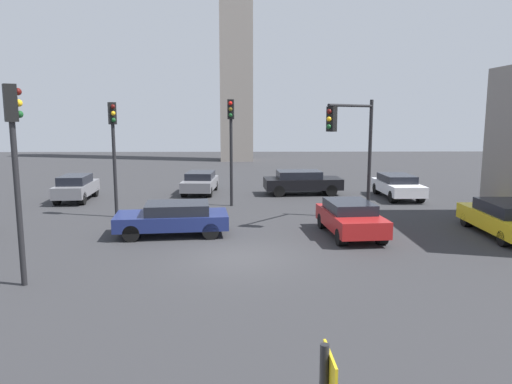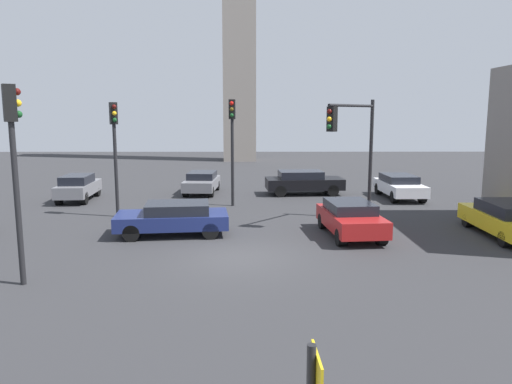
{
  "view_description": "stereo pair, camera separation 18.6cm",
  "coord_description": "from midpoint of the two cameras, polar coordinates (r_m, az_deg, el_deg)",
  "views": [
    {
      "loc": [
        0.27,
        -16.03,
        4.8
      ],
      "look_at": [
        0.6,
        3.03,
        1.76
      ],
      "focal_mm": 34.45,
      "sensor_mm": 36.0,
      "label": 1
    },
    {
      "loc": [
        0.46,
        -16.03,
        4.8
      ],
      "look_at": [
        0.6,
        3.03,
        1.76
      ],
      "focal_mm": 34.45,
      "sensor_mm": 36.0,
      "label": 2
    }
  ],
  "objects": [
    {
      "name": "car_7",
      "position": [
        21.72,
        26.8,
        -2.71
      ],
      "size": [
        1.95,
        4.7,
        1.39
      ],
      "rotation": [
        0.0,
        0.0,
        1.56
      ],
      "color": "yellow",
      "rests_on": "ground_plane"
    },
    {
      "name": "car_6",
      "position": [
        30.05,
        -6.68,
        1.16
      ],
      "size": [
        2.0,
        4.03,
        1.3
      ],
      "rotation": [
        0.0,
        0.0,
        -1.63
      ],
      "color": "slate",
      "rests_on": "ground_plane"
    },
    {
      "name": "car_3",
      "position": [
        19.82,
        10.63,
        -2.93
      ],
      "size": [
        2.23,
        4.25,
        1.36
      ],
      "rotation": [
        0.0,
        0.0,
        -1.48
      ],
      "color": "maroon",
      "rests_on": "ground_plane"
    },
    {
      "name": "traffic_light_3",
      "position": [
        25.5,
        -3.13,
        6.88
      ],
      "size": [
        0.34,
        0.47,
        5.53
      ],
      "rotation": [
        0.0,
        0.0,
        -1.64
      ],
      "color": "black",
      "rests_on": "ground_plane"
    },
    {
      "name": "car_2",
      "position": [
        19.89,
        -9.83,
        -2.95
      ],
      "size": [
        4.6,
        2.49,
        1.3
      ],
      "rotation": [
        0.0,
        0.0,
        3.25
      ],
      "color": "navy",
      "rests_on": "ground_plane"
    },
    {
      "name": "car_4",
      "position": [
        29.62,
        5.15,
        1.21
      ],
      "size": [
        4.71,
        2.33,
        1.42
      ],
      "rotation": [
        0.0,
        0.0,
        0.07
      ],
      "color": "black",
      "rests_on": "ground_plane"
    },
    {
      "name": "ground_plane",
      "position": [
        16.74,
        -2.2,
        -7.6
      ],
      "size": [
        93.51,
        93.51,
        0.0
      ],
      "primitive_type": "plane",
      "color": "#2D2D30"
    },
    {
      "name": "car_1",
      "position": [
        29.07,
        -20.33,
        0.54
      ],
      "size": [
        1.82,
        4.02,
        1.45
      ],
      "rotation": [
        0.0,
        0.0,
        1.63
      ],
      "color": "slate",
      "rests_on": "ground_plane"
    },
    {
      "name": "traffic_light_2",
      "position": [
        23.63,
        -16.44,
        6.03
      ],
      "size": [
        0.43,
        0.49,
        5.32
      ],
      "rotation": [
        0.0,
        0.0,
        -1.09
      ],
      "color": "black",
      "rests_on": "ground_plane"
    },
    {
      "name": "traffic_light_1",
      "position": [
        14.92,
        -26.54,
        4.54
      ],
      "size": [
        0.49,
        0.44,
        5.59
      ],
      "rotation": [
        0.0,
        0.0,
        0.56
      ],
      "color": "black",
      "rests_on": "ground_plane"
    },
    {
      "name": "traffic_light_0",
      "position": [
        21.56,
        10.89,
        6.4
      ],
      "size": [
        2.51,
        2.78,
        5.43
      ],
      "rotation": [
        0.0,
        0.0,
        -2.3
      ],
      "color": "black",
      "rests_on": "ground_plane"
    },
    {
      "name": "car_0",
      "position": [
        29.33,
        15.93,
        0.74
      ],
      "size": [
        2.02,
        4.44,
        1.34
      ],
      "rotation": [
        0.0,
        0.0,
        -1.53
      ],
      "color": "silver",
      "rests_on": "ground_plane"
    }
  ]
}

